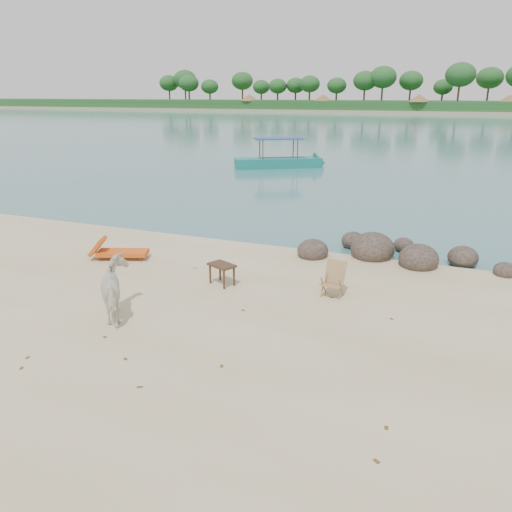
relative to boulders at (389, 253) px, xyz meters
The scene contains 10 objects.
water 83.97m from the boulders, 92.13° to the left, with size 400.00×400.00×0.00m, color #356A6B.
far_shore 163.94m from the boulders, 91.09° to the left, with size 420.00×90.00×1.40m, color tan.
far_scenery 130.68m from the boulders, 91.36° to the left, with size 420.00×18.00×9.50m.
boulders is the anchor object (origin of this frame).
cow 8.25m from the boulders, 127.56° to the right, with size 0.70×1.54×1.30m, color white.
side_table 5.40m from the boulders, 133.60° to the right, with size 0.70×0.45×0.56m, color #382116, non-canonical shape.
lounge_chair 8.08m from the boulders, 157.49° to the right, with size 1.87×0.65×0.56m, color #E5451B, non-canonical shape.
deck_chair 3.71m from the boulders, 103.29° to the right, with size 0.55×0.60×0.86m, color #A38751, non-canonical shape.
boat_near 20.41m from the boulders, 119.30° to the left, with size 6.66×1.50×3.24m, color #15746B, non-canonical shape.
dead_leaves 7.39m from the boulders, 109.35° to the right, with size 6.74×6.18×0.00m.
Camera 1 is at (4.86, -8.80, 4.80)m, focal length 35.00 mm.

